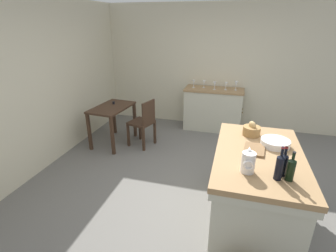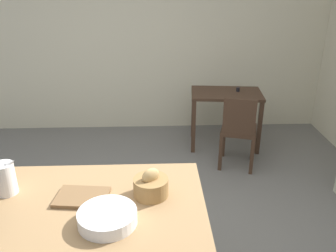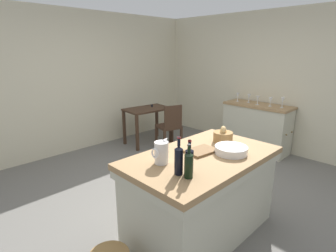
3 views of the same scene
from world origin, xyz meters
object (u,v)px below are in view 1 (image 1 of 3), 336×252
at_px(island_table, 255,184).
at_px(wine_glass_far_right, 194,82).
at_px(cutting_board, 254,149).
at_px(wine_bottle_green, 291,169).
at_px(wine_glass_left, 226,85).
at_px(wine_bottle_amber, 279,166).
at_px(wooden_chair, 144,122).
at_px(pitcher, 248,162).
at_px(wine_glass_right, 204,83).
at_px(bread_basket, 252,130).
at_px(wine_bottle_dark, 283,164).
at_px(wine_glass_far_left, 236,84).
at_px(writing_desk, 112,113).
at_px(wine_glass_middle, 215,84).
at_px(side_cabinet, 213,109).
at_px(wash_bowl, 275,143).

bearing_deg(island_table, wine_glass_far_right, 24.67).
height_order(cutting_board, wine_glass_far_right, wine_glass_far_right).
height_order(wine_bottle_green, wine_glass_left, wine_bottle_green).
xyz_separation_m(wine_bottle_amber, wine_bottle_green, (0.01, -0.10, -0.02)).
distance_m(wooden_chair, wine_glass_left, 1.88).
bearing_deg(pitcher, wine_glass_right, 15.42).
xyz_separation_m(bread_basket, wine_glass_left, (2.16, 0.46, 0.07)).
bearing_deg(wine_bottle_amber, island_table, 14.77).
bearing_deg(wine_bottle_amber, wine_bottle_dark, -28.74).
xyz_separation_m(wine_glass_far_left, wine_glass_right, (0.03, 0.66, -0.02)).
bearing_deg(wooden_chair, writing_desk, 93.61).
bearing_deg(bread_basket, wine_glass_far_right, 27.56).
relative_size(writing_desk, wine_glass_middle, 5.83).
bearing_deg(side_cabinet, wine_bottle_dark, -162.80).
xyz_separation_m(island_table, pitcher, (-0.43, 0.14, 0.51)).
bearing_deg(bread_basket, wine_bottle_green, -161.87).
bearing_deg(wash_bowl, pitcher, 154.38).
relative_size(wash_bowl, wine_glass_left, 2.02).
distance_m(cutting_board, wine_glass_right, 2.81).
height_order(writing_desk, wine_glass_middle, wine_glass_middle).
bearing_deg(wine_glass_far_left, wine_glass_right, 87.21).
height_order(pitcher, wine_bottle_amber, wine_bottle_amber).
distance_m(wine_bottle_amber, wine_glass_far_left, 3.17).
relative_size(wine_bottle_amber, wine_glass_far_right, 2.01).
relative_size(wine_bottle_dark, wine_glass_far_left, 1.59).
relative_size(island_table, wine_glass_far_right, 9.73).
distance_m(island_table, wooden_chair, 2.42).
distance_m(wash_bowl, cutting_board, 0.30).
xyz_separation_m(island_table, wash_bowl, (0.23, -0.18, 0.44)).
height_order(side_cabinet, wine_glass_right, wine_glass_right).
distance_m(wash_bowl, wine_glass_right, 2.73).
bearing_deg(bread_basket, side_cabinet, 17.59).
bearing_deg(wine_bottle_dark, wine_glass_far_left, 9.48).
distance_m(wine_glass_left, wine_glass_middle, 0.23).
height_order(wash_bowl, bread_basket, bread_basket).
height_order(island_table, wash_bowl, wash_bowl).
relative_size(wine_glass_right, wine_glass_far_right, 0.98).
bearing_deg(cutting_board, wine_glass_middle, 15.62).
xyz_separation_m(writing_desk, wine_glass_far_left, (1.23, -2.21, 0.41)).
bearing_deg(wine_bottle_amber, cutting_board, 18.98).
xyz_separation_m(side_cabinet, wine_glass_middle, (-0.06, -0.00, 0.56)).
relative_size(island_table, wash_bowl, 4.86).
bearing_deg(wine_glass_far_left, bread_basket, -173.29).
xyz_separation_m(wooden_chair, wine_glass_far_right, (1.17, -0.72, 0.53)).
distance_m(writing_desk, wine_bottle_green, 3.38).
bearing_deg(bread_basket, cutting_board, -176.67).
relative_size(writing_desk, wine_bottle_green, 3.28).
height_order(island_table, side_cabinet, side_cabinet).
height_order(writing_desk, wine_glass_far_left, wine_glass_far_left).
relative_size(writing_desk, bread_basket, 4.38).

